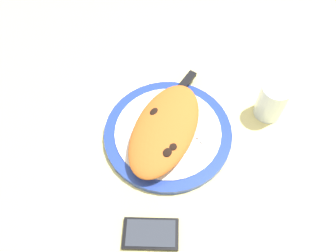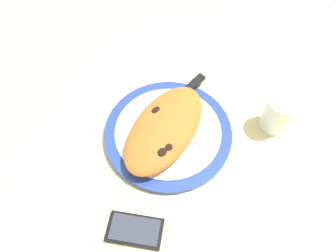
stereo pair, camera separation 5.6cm
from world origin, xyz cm
name	(u,v)px [view 2 (the right image)]	position (x,y,z in cm)	size (l,w,h in cm)	color
ground_plane	(168,138)	(0.00, 0.00, -1.50)	(150.00, 150.00, 3.00)	#E5D684
plate	(168,133)	(0.00, 0.00, 0.90)	(30.64, 30.64, 1.88)	#233D99
calzone	(166,129)	(-1.15, -0.39, 4.18)	(29.71, 21.29, 4.58)	#C16023
fork	(186,151)	(-0.78, -6.85, 2.08)	(17.76, 5.29, 0.40)	silver
knife	(183,94)	(9.98, 5.05, 2.37)	(23.13, 4.19, 1.20)	silver
smartphone	(135,230)	(-20.56, -12.24, 0.56)	(11.87, 12.76, 1.16)	black
water_glass	(276,115)	(20.84, -15.33, 4.23)	(6.83, 6.83, 9.69)	silver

